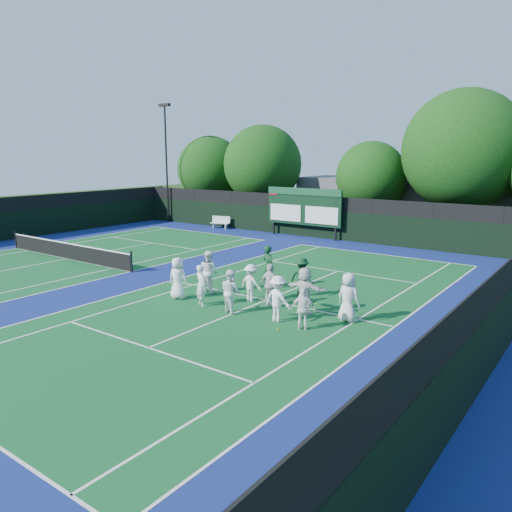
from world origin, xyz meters
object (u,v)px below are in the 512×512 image
Objects in this scene: scoreboard at (304,207)px; bench at (221,222)px; coach_left at (268,267)px; tennis_net at (67,251)px.

scoreboard is 3.69× the size of bench.
coach_left reaches higher than bench.
bench is at bearing 92.56° from tennis_net.
scoreboard reaches higher than coach_left.
tennis_net reaches higher than bench.
tennis_net is 13.01m from coach_left.
bench is at bearing -22.77° from coach_left.
scoreboard reaches higher than bench.
tennis_net is 14.39m from bench.
coach_left is at bearing 7.64° from tennis_net.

